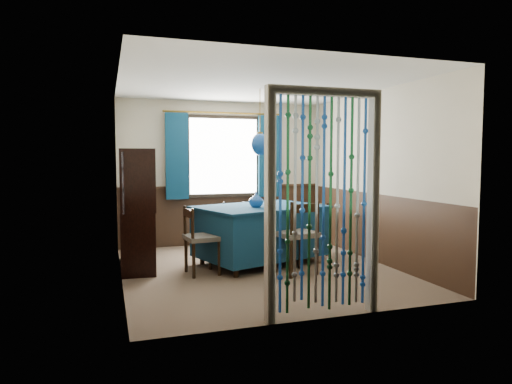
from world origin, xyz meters
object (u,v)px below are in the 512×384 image
object	(u,v)px
chair_right	(314,227)
sideboard	(137,226)
chair_near	(297,235)
bowl_shelf	(142,186)
chair_far	(236,227)
vase_sideboard	(140,201)
pendant_lamp	(260,144)
dining_table	(260,231)
vase_table	(256,200)
chair_left	(200,238)

from	to	relation	value
chair_right	sideboard	world-z (taller)	sideboard
chair_near	bowl_shelf	distance (m)	2.17
chair_far	chair_near	bearing A→B (deg)	104.42
vase_sideboard	pendant_lamp	bearing A→B (deg)	-19.59
dining_table	vase_table	bearing A→B (deg)	-145.18
chair_near	chair_left	distance (m)	1.28
dining_table	pendant_lamp	world-z (taller)	pendant_lamp
dining_table	chair_right	distance (m)	1.07
sideboard	dining_table	bearing A→B (deg)	-7.12
chair_far	chair_left	xyz separation A→B (m)	(-0.78, -1.01, 0.03)
sideboard	chair_left	bearing A→B (deg)	-37.18
chair_far	vase_sideboard	size ratio (longest dim) A/B	4.89
dining_table	chair_far	distance (m)	0.70
sideboard	vase_table	xyz separation A→B (m)	(1.59, -0.45, 0.36)
dining_table	vase_sideboard	xyz separation A→B (m)	(-1.63, 0.58, 0.43)
dining_table	pendant_lamp	distance (m)	1.24
chair_right	sideboard	distance (m)	2.72
dining_table	chair_left	world-z (taller)	chair_left
dining_table	chair_near	distance (m)	0.77
bowl_shelf	chair_right	bearing A→B (deg)	4.62
chair_far	pendant_lamp	distance (m)	1.46
pendant_lamp	bowl_shelf	bearing A→B (deg)	176.25
dining_table	chair_right	size ratio (longest dim) A/B	2.44
sideboard	pendant_lamp	distance (m)	2.07
chair_left	chair_right	world-z (taller)	chair_left
dining_table	chair_far	world-z (taller)	dining_table
vase_table	pendant_lamp	bearing A→B (deg)	52.85
bowl_shelf	chair_far	bearing A→B (deg)	21.25
sideboard	bowl_shelf	bearing A→B (deg)	-70.62
chair_near	dining_table	bearing A→B (deg)	100.05
dining_table	vase_table	distance (m)	0.49
chair_right	sideboard	bearing A→B (deg)	87.09
vase_table	chair_right	bearing A→B (deg)	22.06
pendant_lamp	chair_right	bearing A→B (deg)	17.51
dining_table	sideboard	xyz separation A→B (m)	(-1.69, 0.32, 0.10)
chair_near	sideboard	bearing A→B (deg)	141.30
sideboard	vase_table	bearing A→B (deg)	-12.26
chair_near	pendant_lamp	size ratio (longest dim) A/B	1.04
chair_near	vase_table	size ratio (longest dim) A/B	4.94
pendant_lamp	vase_table	size ratio (longest dim) A/B	4.76
chair_far	bowl_shelf	bearing A→B (deg)	18.36
dining_table	chair_far	bearing A→B (deg)	85.21
vase_sideboard	dining_table	bearing A→B (deg)	-19.59
chair_far	vase_table	xyz separation A→B (m)	(0.06, -0.81, 0.49)
chair_right	pendant_lamp	xyz separation A→B (m)	(-1.02, -0.32, 1.28)
sideboard	vase_table	world-z (taller)	sideboard
sideboard	chair_far	bearing A→B (deg)	16.80
pendant_lamp	bowl_shelf	size ratio (longest dim) A/B	4.96
chair_near	chair_right	size ratio (longest dim) A/B	1.18
chair_far	pendant_lamp	world-z (taller)	pendant_lamp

